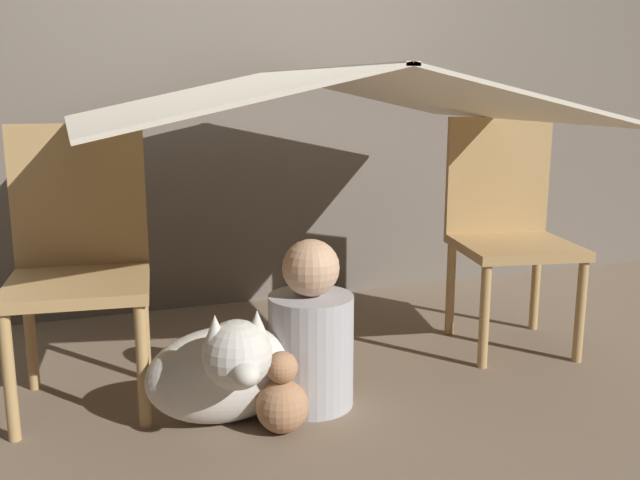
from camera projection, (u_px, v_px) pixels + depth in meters
ground_plane at (340, 395)px, 2.36m from camera, size 8.80×8.80×0.00m
wall_back at (246, 29)px, 3.16m from camera, size 7.00×0.05×2.50m
chair_left at (79, 256)px, 2.25m from camera, size 0.47×0.47×0.88m
chair_right at (507, 224)px, 2.78m from camera, size 0.50×0.50×0.88m
sheet_canopy at (320, 96)px, 2.33m from camera, size 1.59×1.33×0.18m
person_front at (311, 336)px, 2.25m from camera, size 0.27×0.27×0.54m
dog at (227, 370)px, 2.11m from camera, size 0.47×0.43×0.40m
plush_toy at (282, 399)px, 2.09m from camera, size 0.16×0.16×0.25m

